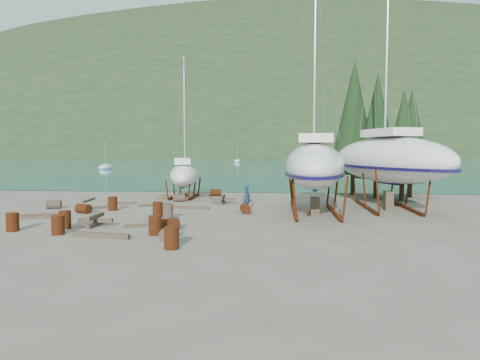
# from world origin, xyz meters

# --- Properties ---
(ground) EXTENTS (600.00, 600.00, 0.00)m
(ground) POSITION_xyz_m (0.00, 0.00, 0.00)
(ground) COLOR #60574B
(ground) RESTS_ON ground
(bay_water) EXTENTS (700.00, 700.00, 0.00)m
(bay_water) POSITION_xyz_m (0.00, 315.00, 0.01)
(bay_water) COLOR teal
(bay_water) RESTS_ON ground
(far_hill) EXTENTS (800.00, 360.00, 110.00)m
(far_hill) POSITION_xyz_m (0.00, 320.00, 0.00)
(far_hill) COLOR black
(far_hill) RESTS_ON ground
(far_house_left) EXTENTS (6.60, 5.60, 5.60)m
(far_house_left) POSITION_xyz_m (-60.00, 190.00, 2.92)
(far_house_left) COLOR beige
(far_house_left) RESTS_ON ground
(far_house_center) EXTENTS (6.60, 5.60, 5.60)m
(far_house_center) POSITION_xyz_m (-20.00, 190.00, 2.92)
(far_house_center) COLOR beige
(far_house_center) RESTS_ON ground
(far_house_right) EXTENTS (6.60, 5.60, 5.60)m
(far_house_right) POSITION_xyz_m (30.00, 190.00, 2.92)
(far_house_right) COLOR beige
(far_house_right) RESTS_ON ground
(cypress_near_right) EXTENTS (3.60, 3.60, 10.00)m
(cypress_near_right) POSITION_xyz_m (12.50, 12.00, 5.79)
(cypress_near_right) COLOR black
(cypress_near_right) RESTS_ON ground
(cypress_mid_right) EXTENTS (3.06, 3.06, 8.50)m
(cypress_mid_right) POSITION_xyz_m (14.00, 10.00, 4.92)
(cypress_mid_right) COLOR black
(cypress_mid_right) RESTS_ON ground
(cypress_back_left) EXTENTS (4.14, 4.14, 11.50)m
(cypress_back_left) POSITION_xyz_m (11.00, 14.00, 6.66)
(cypress_back_left) COLOR black
(cypress_back_left) RESTS_ON ground
(cypress_far_right) EXTENTS (3.24, 3.24, 9.00)m
(cypress_far_right) POSITION_xyz_m (15.50, 13.00, 5.21)
(cypress_far_right) COLOR black
(cypress_far_right) RESTS_ON ground
(moored_boat_left) EXTENTS (2.00, 5.00, 6.05)m
(moored_boat_left) POSITION_xyz_m (-30.00, 60.00, 0.39)
(moored_boat_left) COLOR white
(moored_boat_left) RESTS_ON ground
(moored_boat_mid) EXTENTS (2.00, 5.00, 6.05)m
(moored_boat_mid) POSITION_xyz_m (10.00, 80.00, 0.39)
(moored_boat_mid) COLOR white
(moored_boat_mid) RESTS_ON ground
(moored_boat_far) EXTENTS (2.00, 5.00, 6.05)m
(moored_boat_far) POSITION_xyz_m (-8.00, 110.00, 0.39)
(moored_boat_far) COLOR white
(moored_boat_far) RESTS_ON ground
(large_sailboat_near) EXTENTS (4.28, 11.91, 18.40)m
(large_sailboat_near) POSITION_xyz_m (6.76, 2.64, 2.96)
(large_sailboat_near) COLOR white
(large_sailboat_near) RESTS_ON ground
(large_sailboat_far) EXTENTS (7.49, 13.15, 19.98)m
(large_sailboat_far) POSITION_xyz_m (11.67, 5.32, 3.26)
(large_sailboat_far) COLOR white
(large_sailboat_far) RESTS_ON ground
(small_sailboat_shore) EXTENTS (3.45, 7.35, 11.31)m
(small_sailboat_shore) POSITION_xyz_m (-2.96, 10.39, 1.87)
(small_sailboat_shore) COLOR white
(small_sailboat_shore) RESTS_ON ground
(worker) EXTENTS (0.39, 0.59, 1.61)m
(worker) POSITION_xyz_m (2.61, 3.92, 0.80)
(worker) COLOR navy
(worker) RESTS_ON ground
(drum_0) EXTENTS (0.58, 0.58, 0.88)m
(drum_0) POSITION_xyz_m (-8.00, -4.31, 0.44)
(drum_0) COLOR #55270E
(drum_0) RESTS_ON ground
(drum_1) EXTENTS (0.63, 0.91, 0.58)m
(drum_1) POSITION_xyz_m (-0.11, -5.61, 0.29)
(drum_1) COLOR #2D2823
(drum_1) RESTS_ON ground
(drum_2) EXTENTS (1.03, 0.86, 0.58)m
(drum_2) POSITION_xyz_m (-7.25, 1.55, 0.29)
(drum_2) COLOR #55270E
(drum_2) RESTS_ON ground
(drum_3) EXTENTS (0.58, 0.58, 0.88)m
(drum_3) POSITION_xyz_m (-0.99, -4.57, 0.44)
(drum_3) COLOR #55270E
(drum_3) RESTS_ON ground
(drum_4) EXTENTS (1.00, 0.79, 0.58)m
(drum_4) POSITION_xyz_m (-0.62, 11.98, 0.29)
(drum_4) COLOR #55270E
(drum_4) RESTS_ON ground
(drum_5) EXTENTS (0.58, 0.58, 0.88)m
(drum_5) POSITION_xyz_m (-1.48, -0.42, 0.44)
(drum_5) COLOR #2D2823
(drum_5) RESTS_ON ground
(drum_6) EXTENTS (0.75, 0.98, 0.58)m
(drum_6) POSITION_xyz_m (2.59, 2.46, 0.29)
(drum_6) COLOR #55270E
(drum_6) RESTS_ON ground
(drum_7) EXTENTS (0.58, 0.58, 0.88)m
(drum_7) POSITION_xyz_m (0.44, -7.24, 0.44)
(drum_7) COLOR #55270E
(drum_7) RESTS_ON ground
(drum_8) EXTENTS (0.58, 0.58, 0.88)m
(drum_8) POSITION_xyz_m (-5.95, 2.93, 0.44)
(drum_8) COLOR #55270E
(drum_8) RESTS_ON ground
(drum_9) EXTENTS (0.97, 0.74, 0.58)m
(drum_9) POSITION_xyz_m (-2.80, 7.91, 0.29)
(drum_9) COLOR #2D2823
(drum_9) RESTS_ON ground
(drum_10) EXTENTS (0.58, 0.58, 0.88)m
(drum_10) POSITION_xyz_m (-5.44, -4.89, 0.44)
(drum_10) COLOR #55270E
(drum_10) RESTS_ON ground
(drum_11) EXTENTS (0.60, 0.89, 0.58)m
(drum_11) POSITION_xyz_m (2.25, 8.45, 0.29)
(drum_11) COLOR #2D2823
(drum_11) RESTS_ON ground
(drum_12) EXTENTS (1.05, 0.97, 0.58)m
(drum_12) POSITION_xyz_m (-0.63, -3.40, 0.29)
(drum_12) COLOR #55270E
(drum_12) RESTS_ON ground
(drum_13) EXTENTS (0.58, 0.58, 0.88)m
(drum_13) POSITION_xyz_m (-5.88, -3.39, 0.44)
(drum_13) COLOR #55270E
(drum_13) RESTS_ON ground
(drum_14) EXTENTS (0.58, 0.58, 0.88)m
(drum_14) POSITION_xyz_m (-2.34, 0.56, 0.44)
(drum_14) COLOR #55270E
(drum_14) RESTS_ON ground
(drum_15) EXTENTS (1.01, 0.80, 0.58)m
(drum_15) POSITION_xyz_m (-10.13, 3.38, 0.29)
(drum_15) COLOR #2D2823
(drum_15) RESTS_ON ground
(timber_0) EXTENTS (2.68, 1.36, 0.14)m
(timber_0) POSITION_xyz_m (-3.91, 11.10, 0.07)
(timber_0) COLOR brown
(timber_0) RESTS_ON ground
(timber_1) EXTENTS (0.69, 1.76, 0.19)m
(timber_1) POSITION_xyz_m (6.38, 2.18, 0.10)
(timber_1) COLOR brown
(timber_1) RESTS_ON ground
(timber_4) EXTENTS (2.02, 0.87, 0.17)m
(timber_4) POSITION_xyz_m (-6.49, 5.89, 0.09)
(timber_4) COLOR brown
(timber_4) RESTS_ON ground
(timber_5) EXTENTS (2.37, 1.30, 0.16)m
(timber_5) POSITION_xyz_m (-1.82, -2.50, 0.08)
(timber_5) COLOR brown
(timber_5) RESTS_ON ground
(timber_6) EXTENTS (0.72, 2.12, 0.19)m
(timber_6) POSITION_xyz_m (-0.92, 12.33, 0.10)
(timber_6) COLOR brown
(timber_6) RESTS_ON ground
(timber_9) EXTENTS (2.57, 0.82, 0.15)m
(timber_9) POSITION_xyz_m (-3.66, 9.57, 0.08)
(timber_9) COLOR brown
(timber_9) RESTS_ON ground
(timber_10) EXTENTS (2.65, 0.52, 0.16)m
(timber_10) POSITION_xyz_m (-1.21, 4.08, 0.08)
(timber_10) COLOR brown
(timber_10) RESTS_ON ground
(timber_11) EXTENTS (2.02, 1.52, 0.15)m
(timber_11) POSITION_xyz_m (-3.87, 5.31, 0.08)
(timber_11) COLOR brown
(timber_11) RESTS_ON ground
(timber_12) EXTENTS (1.94, 0.71, 0.17)m
(timber_12) POSITION_xyz_m (-8.80, -0.59, 0.08)
(timber_12) COLOR brown
(timber_12) RESTS_ON ground
(timber_14) EXTENTS (2.70, 1.29, 0.18)m
(timber_14) POSITION_xyz_m (-9.07, 0.05, 0.09)
(timber_14) COLOR brown
(timber_14) RESTS_ON ground
(timber_15) EXTENTS (0.34, 2.49, 0.15)m
(timber_15) POSITION_xyz_m (-9.70, 7.63, 0.07)
(timber_15) COLOR brown
(timber_15) RESTS_ON ground
(timber_16) EXTENTS (2.78, 0.69, 0.23)m
(timber_16) POSITION_xyz_m (-3.20, -5.44, 0.11)
(timber_16) COLOR brown
(timber_16) RESTS_ON ground
(timber_17) EXTENTS (1.68, 1.49, 0.16)m
(timber_17) POSITION_xyz_m (-7.43, 3.41, 0.08)
(timber_17) COLOR brown
(timber_17) RESTS_ON ground
(timber_pile_fore) EXTENTS (1.80, 1.80, 0.60)m
(timber_pile_fore) POSITION_xyz_m (-4.65, -2.67, 0.30)
(timber_pile_fore) COLOR brown
(timber_pile_fore) RESTS_ON ground
(timber_pile_aft) EXTENTS (1.80, 1.80, 0.60)m
(timber_pile_aft) POSITION_xyz_m (0.62, 6.95, 0.30)
(timber_pile_aft) COLOR brown
(timber_pile_aft) RESTS_ON ground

